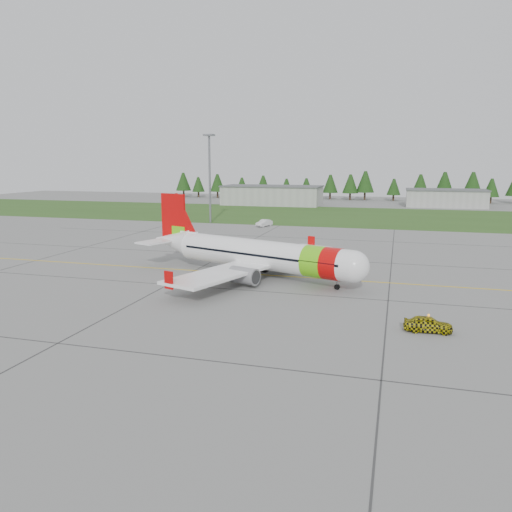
% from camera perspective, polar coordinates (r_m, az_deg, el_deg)
% --- Properties ---
extents(ground, '(320.00, 320.00, 0.00)m').
position_cam_1_polar(ground, '(54.77, 4.33, -4.33)').
color(ground, gray).
rests_on(ground, ground).
extents(aircraft, '(31.31, 29.73, 9.85)m').
position_cam_1_polar(aircraft, '(62.00, 0.17, 0.18)').
color(aircraft, white).
rests_on(aircraft, ground).
extents(follow_me_car, '(1.45, 1.68, 4.00)m').
position_cam_1_polar(follow_me_car, '(44.63, 19.18, -5.75)').
color(follow_me_car, yellow).
rests_on(follow_me_car, ground).
extents(service_van, '(2.04, 1.99, 4.63)m').
position_cam_1_polar(service_van, '(111.05, 0.94, 4.59)').
color(service_van, silver).
rests_on(service_van, ground).
extents(grass_strip, '(320.00, 50.00, 0.03)m').
position_cam_1_polar(grass_strip, '(135.00, 11.39, 4.49)').
color(grass_strip, '#30561E').
rests_on(grass_strip, ground).
extents(taxi_guideline, '(120.00, 0.25, 0.02)m').
position_cam_1_polar(taxi_guideline, '(62.39, 5.82, -2.47)').
color(taxi_guideline, gold).
rests_on(taxi_guideline, ground).
extents(hangar_west, '(32.00, 14.00, 6.00)m').
position_cam_1_polar(hangar_west, '(167.20, 1.86, 6.89)').
color(hangar_west, '#A8A8A3').
rests_on(hangar_west, ground).
extents(hangar_east, '(24.00, 12.00, 5.20)m').
position_cam_1_polar(hangar_east, '(170.86, 20.85, 6.14)').
color(hangar_east, '#A8A8A3').
rests_on(hangar_east, ground).
extents(floodlight_mast, '(0.50, 0.50, 20.00)m').
position_cam_1_polar(floodlight_mast, '(117.84, -5.31, 8.65)').
color(floodlight_mast, slate).
rests_on(floodlight_mast, ground).
extents(treeline, '(160.00, 8.00, 10.00)m').
position_cam_1_polar(treeline, '(190.36, 12.83, 7.70)').
color(treeline, '#1C3F14').
rests_on(treeline, ground).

